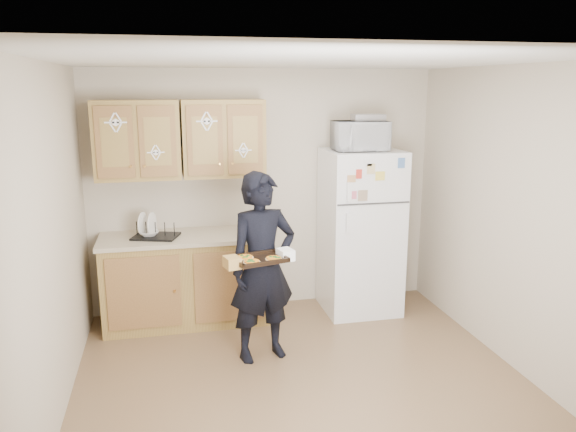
{
  "coord_description": "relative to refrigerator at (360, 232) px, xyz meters",
  "views": [
    {
      "loc": [
        -1.0,
        -3.92,
        2.33
      ],
      "look_at": [
        -0.04,
        0.45,
        1.29
      ],
      "focal_mm": 35.0,
      "sensor_mm": 36.0,
      "label": 1
    }
  ],
  "objects": [
    {
      "name": "cereal_box",
      "position": [
        0.52,
        0.24,
        -0.69
      ],
      "size": [
        0.2,
        0.07,
        0.32
      ],
      "primitive_type": "cube",
      "color": "#E9CF52",
      "rests_on": "floor"
    },
    {
      "name": "pizza_front_right",
      "position": [
        -1.15,
        -1.19,
        0.15
      ],
      "size": [
        0.13,
        0.13,
        0.02
      ],
      "primitive_type": "cylinder",
      "color": "orange",
      "rests_on": "baking_tray"
    },
    {
      "name": "floor",
      "position": [
        -0.95,
        -1.43,
        -0.85
      ],
      "size": [
        3.6,
        3.6,
        0.0
      ],
      "primitive_type": "plane",
      "color": "brown",
      "rests_on": "ground"
    },
    {
      "name": "foil_pan",
      "position": [
        0.04,
        -0.02,
        1.17
      ],
      "size": [
        0.32,
        0.24,
        0.07
      ],
      "primitive_type": "cube",
      "rotation": [
        0.0,
        0.0,
        -0.08
      ],
      "color": "#B8B8BF",
      "rests_on": "microwave"
    },
    {
      "name": "microwave",
      "position": [
        -0.05,
        -0.05,
        1.0
      ],
      "size": [
        0.53,
        0.37,
        0.29
      ],
      "primitive_type": "imported",
      "rotation": [
        0.0,
        0.0,
        -0.02
      ],
      "color": "white",
      "rests_on": "refrigerator"
    },
    {
      "name": "ceiling",
      "position": [
        -0.95,
        -1.43,
        1.65
      ],
      "size": [
        3.6,
        3.6,
        0.0
      ],
      "primitive_type": "plane",
      "color": "silver",
      "rests_on": "wall_back"
    },
    {
      "name": "baking_tray",
      "position": [
        -1.26,
        -1.15,
        0.13
      ],
      "size": [
        0.46,
        0.39,
        0.04
      ],
      "primitive_type": "cube",
      "rotation": [
        0.0,
        0.0,
        0.25
      ],
      "color": "black",
      "rests_on": "person"
    },
    {
      "name": "soap_bottle",
      "position": [
        -1.21,
        -0.06,
        0.14
      ],
      "size": [
        0.1,
        0.1,
        0.19
      ],
      "primitive_type": "imported",
      "rotation": [
        0.0,
        0.0,
        0.23
      ],
      "color": "white",
      "rests_on": "countertop"
    },
    {
      "name": "person",
      "position": [
        -1.18,
        -0.86,
        -0.03
      ],
      "size": [
        0.68,
        0.53,
        1.64
      ],
      "primitive_type": "imported",
      "rotation": [
        0.0,
        0.0,
        0.25
      ],
      "color": "black",
      "rests_on": "floor"
    },
    {
      "name": "wall_back",
      "position": [
        -0.95,
        0.37,
        0.4
      ],
      "size": [
        3.6,
        0.04,
        2.5
      ],
      "primitive_type": "cube",
      "color": "#BCAE99",
      "rests_on": "floor"
    },
    {
      "name": "wall_left",
      "position": [
        -2.75,
        -1.43,
        0.4
      ],
      "size": [
        0.04,
        3.6,
        2.5
      ],
      "primitive_type": "cube",
      "color": "#BCAE99",
      "rests_on": "floor"
    },
    {
      "name": "pizza_front_left",
      "position": [
        -1.33,
        -1.24,
        0.15
      ],
      "size": [
        0.13,
        0.13,
        0.02
      ],
      "primitive_type": "cylinder",
      "color": "orange",
      "rests_on": "baking_tray"
    },
    {
      "name": "dish_rack",
      "position": [
        -2.07,
        0.04,
        0.13
      ],
      "size": [
        0.49,
        0.42,
        0.17
      ],
      "primitive_type": "cube",
      "rotation": [
        0.0,
        0.0,
        -0.32
      ],
      "color": "black",
      "rests_on": "countertop"
    },
    {
      "name": "upper_cab_left",
      "position": [
        -2.2,
        0.18,
        0.98
      ],
      "size": [
        0.8,
        0.33,
        0.75
      ],
      "primitive_type": "cube",
      "color": "olive",
      "rests_on": "wall_back"
    },
    {
      "name": "upper_cab_right",
      "position": [
        -1.38,
        0.18,
        0.98
      ],
      "size": [
        0.8,
        0.33,
        0.75
      ],
      "primitive_type": "cube",
      "color": "olive",
      "rests_on": "wall_back"
    },
    {
      "name": "countertop",
      "position": [
        -1.8,
        0.05,
        0.03
      ],
      "size": [
        1.64,
        0.64,
        0.04
      ],
      "primitive_type": "cube",
      "color": "beige",
      "rests_on": "base_cabinet"
    },
    {
      "name": "wall_right",
      "position": [
        0.85,
        -1.43,
        0.4
      ],
      "size": [
        0.04,
        3.6,
        2.5
      ],
      "primitive_type": "cube",
      "color": "#BCAE99",
      "rests_on": "floor"
    },
    {
      "name": "base_cabinet",
      "position": [
        -1.8,
        0.05,
        -0.42
      ],
      "size": [
        1.6,
        0.6,
        0.86
      ],
      "primitive_type": "cube",
      "color": "olive",
      "rests_on": "floor"
    },
    {
      "name": "refrigerator",
      "position": [
        0.0,
        0.0,
        0.0
      ],
      "size": [
        0.75,
        0.7,
        1.7
      ],
      "primitive_type": "cube",
      "color": "white",
      "rests_on": "floor"
    },
    {
      "name": "bowl",
      "position": [
        -2.14,
        0.04,
        0.09
      ],
      "size": [
        0.22,
        0.22,
        0.05
      ],
      "primitive_type": "imported",
      "rotation": [
        0.0,
        0.0,
        0.14
      ],
      "color": "white",
      "rests_on": "dish_rack"
    },
    {
      "name": "wall_front",
      "position": [
        -0.95,
        -3.23,
        0.4
      ],
      "size": [
        3.6,
        0.04,
        2.5
      ],
      "primitive_type": "cube",
      "color": "#BCAE99",
      "rests_on": "floor"
    },
    {
      "name": "pizza_back_left",
      "position": [
        -1.36,
        -1.11,
        0.15
      ],
      "size": [
        0.13,
        0.13,
        0.02
      ],
      "primitive_type": "cylinder",
      "color": "orange",
      "rests_on": "baking_tray"
    }
  ]
}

